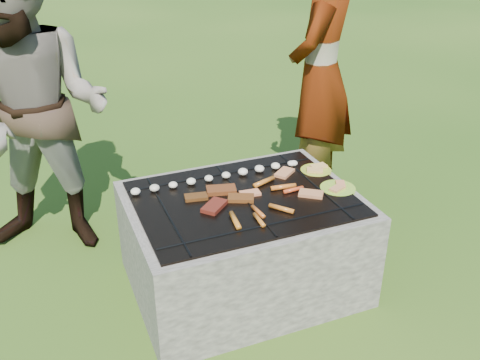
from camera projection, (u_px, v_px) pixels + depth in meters
The scene contains 10 objects.
lawn at pixel (243, 283), 3.32m from camera, with size 60.00×60.00×0.00m, color #214912.
fire_pit at pixel (243, 246), 3.19m from camera, with size 1.30×1.00×0.62m.
mushrooms at pixel (222, 176), 3.24m from camera, with size 1.07×0.06×0.04m.
pork_slabs at pixel (220, 197), 3.02m from camera, with size 0.38×0.31×0.02m.
sausages at pixel (267, 201), 2.98m from camera, with size 0.53×0.48×0.03m.
bread_on_grate at pixel (287, 185), 3.15m from camera, with size 0.46×0.45×0.02m.
plate_far at pixel (316, 170), 3.36m from camera, with size 0.21×0.21×0.03m.
plate_near at pixel (338, 188), 3.14m from camera, with size 0.27×0.27×0.03m.
cook at pixel (321, 76), 3.88m from camera, with size 0.72×0.47×1.98m, color gray.
bystander at pixel (37, 112), 3.28m from camera, with size 0.93×0.73×1.92m, color gray.
Camera 1 is at (-1.02, -2.45, 2.09)m, focal length 40.00 mm.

